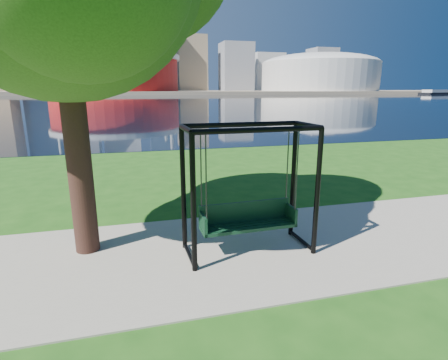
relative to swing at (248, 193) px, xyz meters
name	(u,v)px	position (x,y,z in m)	size (l,w,h in m)	color
ground	(213,242)	(-0.60, 0.57, -1.25)	(900.00, 900.00, 0.00)	#1E5114
path	(218,252)	(-0.60, 0.07, -1.23)	(120.00, 4.00, 0.03)	#9E937F
river	(135,100)	(-0.60, 102.57, -1.24)	(900.00, 180.00, 0.02)	black
far_bank	(131,92)	(-0.60, 306.57, -0.25)	(900.00, 228.00, 2.00)	#937F60
stadium	(114,71)	(-10.60, 235.57, 12.98)	(83.00, 83.00, 32.00)	maroon
arena	(319,71)	(134.40, 235.57, 14.63)	(84.00, 84.00, 26.56)	beige
skyline	(123,50)	(-4.87, 319.96, 34.64)	(392.00, 66.00, 96.50)	gray
swing	(248,193)	(0.00, 0.00, 0.00)	(2.56, 1.17, 2.58)	black
barge	(436,92)	(189.42, 182.77, 0.10)	(30.62, 16.95, 2.96)	black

